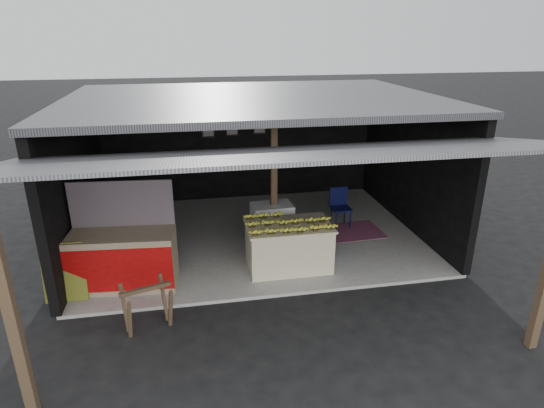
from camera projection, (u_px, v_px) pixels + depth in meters
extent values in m
plane|color=black|center=(277.00, 297.00, 7.66)|extent=(80.00, 80.00, 0.00)
cube|color=gray|center=(255.00, 235.00, 9.95)|extent=(7.00, 5.00, 0.06)
cube|color=black|center=(240.00, 143.00, 11.71)|extent=(7.00, 0.15, 2.90)
cube|color=black|center=(76.00, 179.00, 8.81)|extent=(0.15, 5.00, 2.90)
cube|color=black|center=(411.00, 162.00, 10.02)|extent=(0.15, 5.00, 2.90)
cube|color=#232326|center=(253.00, 99.00, 8.90)|extent=(7.20, 5.20, 0.12)
cube|color=#232326|center=(293.00, 154.00, 5.81)|extent=(7.40, 2.47, 0.48)
cube|color=#4C3926|center=(274.00, 179.00, 8.93)|extent=(0.12, 0.12, 2.85)
cube|color=#4C3926|center=(13.00, 324.00, 4.90)|extent=(0.12, 0.12, 2.50)
cube|color=beige|center=(289.00, 247.00, 8.40)|extent=(1.50, 0.90, 0.82)
cube|color=beige|center=(289.00, 226.00, 8.24)|extent=(1.56, 0.96, 0.04)
cube|color=white|center=(272.00, 225.00, 9.25)|extent=(0.84, 0.59, 0.90)
cube|color=navy|center=(275.00, 229.00, 8.97)|extent=(0.63, 0.05, 0.27)
cube|color=#B21414|center=(275.00, 243.00, 9.09)|extent=(0.40, 0.04, 0.09)
cube|color=#998466|center=(124.00, 259.00, 7.77)|extent=(1.81, 0.91, 0.98)
cube|color=#B50C0C|center=(121.00, 270.00, 7.41)|extent=(1.74, 0.17, 0.77)
cube|color=white|center=(121.00, 271.00, 7.40)|extent=(0.59, 0.06, 0.20)
cube|color=#1A1B4E|center=(120.00, 204.00, 7.75)|extent=(1.74, 0.20, 0.82)
cube|color=black|center=(64.00, 273.00, 7.33)|extent=(0.67, 0.20, 0.99)
cube|color=#4C3926|center=(130.00, 320.00, 6.44)|extent=(0.13, 0.28, 0.72)
cube|color=#4C3926|center=(171.00, 309.00, 6.70)|extent=(0.13, 0.28, 0.72)
cube|color=#4C3926|center=(124.00, 308.00, 6.73)|extent=(0.13, 0.28, 0.72)
cube|color=#4C3926|center=(164.00, 297.00, 7.00)|extent=(0.13, 0.28, 0.72)
cube|color=#4C3926|center=(145.00, 289.00, 6.60)|extent=(0.73, 0.29, 0.06)
cylinder|color=navy|center=(325.00, 245.00, 8.85)|extent=(0.33, 0.33, 0.49)
cylinder|color=#090D35|center=(336.00, 221.00, 10.04)|extent=(0.03, 0.03, 0.43)
cylinder|color=#090D35|center=(350.00, 220.00, 10.11)|extent=(0.03, 0.03, 0.43)
cylinder|color=#090D35|center=(331.00, 215.00, 10.35)|extent=(0.03, 0.03, 0.43)
cylinder|color=#090D35|center=(345.00, 214.00, 10.42)|extent=(0.03, 0.03, 0.43)
cube|color=#090D35|center=(341.00, 208.00, 10.15)|extent=(0.43, 0.43, 0.04)
cube|color=#090D35|center=(338.00, 196.00, 10.24)|extent=(0.42, 0.06, 0.44)
cube|color=maroon|center=(347.00, 232.00, 10.02)|extent=(1.54, 1.06, 0.01)
cube|color=black|center=(208.00, 129.00, 11.34)|extent=(0.32, 0.03, 0.42)
cube|color=#4C4C59|center=(208.00, 129.00, 11.32)|extent=(0.26, 0.02, 0.34)
cube|color=black|center=(232.00, 128.00, 11.44)|extent=(0.32, 0.03, 0.42)
cube|color=#4C4C59|center=(232.00, 128.00, 11.42)|extent=(0.26, 0.02, 0.34)
cube|color=black|center=(259.00, 126.00, 11.55)|extent=(0.32, 0.03, 0.42)
cube|color=#4C4C59|center=(260.00, 126.00, 11.53)|extent=(0.26, 0.02, 0.34)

